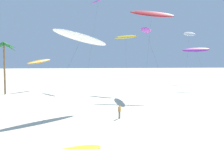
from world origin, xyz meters
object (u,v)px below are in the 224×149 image
(person_foreground_walker, at_px, (119,111))
(flying_kite_6, at_px, (39,62))
(flying_kite_5, at_px, (196,50))
(flying_kite_7, at_px, (189,34))
(flying_kite_8, at_px, (145,30))
(palm_tree_2, at_px, (4,49))
(flying_kite_3, at_px, (98,1))
(flying_kite_4, at_px, (82,38))
(flying_kite_0, at_px, (152,14))
(flying_kite_2, at_px, (126,37))

(person_foreground_walker, bearing_deg, flying_kite_6, 117.89)
(flying_kite_5, bearing_deg, flying_kite_7, 73.95)
(flying_kite_6, bearing_deg, flying_kite_8, -22.22)
(palm_tree_2, xyz_separation_m, person_foreground_walker, (19.53, -20.67, -7.58))
(flying_kite_3, bearing_deg, flying_kite_4, -96.15)
(flying_kite_4, relative_size, flying_kite_6, 1.66)
(flying_kite_6, bearing_deg, palm_tree_2, -129.35)
(person_foreground_walker, bearing_deg, flying_kite_0, 66.11)
(flying_kite_7, height_order, person_foreground_walker, flying_kite_7)
(flying_kite_7, bearing_deg, flying_kite_8, -127.63)
(flying_kite_5, bearing_deg, palm_tree_2, -173.11)
(flying_kite_2, relative_size, flying_kite_4, 1.02)
(palm_tree_2, distance_m, flying_kite_0, 28.43)
(flying_kite_0, relative_size, flying_kite_4, 1.41)
(palm_tree_2, height_order, flying_kite_3, flying_kite_3)
(flying_kite_3, distance_m, flying_kite_4, 30.07)
(palm_tree_2, distance_m, flying_kite_4, 21.82)
(flying_kite_6, distance_m, flying_kite_8, 23.71)
(flying_kite_0, distance_m, flying_kite_4, 18.89)
(flying_kite_0, height_order, flying_kite_2, flying_kite_0)
(flying_kite_4, relative_size, person_foreground_walker, 7.08)
(palm_tree_2, xyz_separation_m, flying_kite_3, (18.12, 12.20, 11.92))
(person_foreground_walker, bearing_deg, flying_kite_3, 92.47)
(flying_kite_7, bearing_deg, flying_kite_6, -160.52)
(palm_tree_2, bearing_deg, flying_kite_3, 33.95)
(flying_kite_2, bearing_deg, flying_kite_3, 118.08)
(flying_kite_2, relative_size, flying_kite_6, 1.69)
(flying_kite_4, distance_m, flying_kite_6, 24.43)
(flying_kite_0, height_order, flying_kite_6, flying_kite_0)
(flying_kite_6, xyz_separation_m, person_foreground_walker, (14.31, -27.04, -5.19))
(flying_kite_3, bearing_deg, palm_tree_2, -146.05)
(flying_kite_0, xyz_separation_m, flying_kite_5, (11.70, 7.31, -6.38))
(flying_kite_5, distance_m, flying_kite_8, 15.00)
(palm_tree_2, xyz_separation_m, flying_kite_2, (23.36, 2.36, 2.66))
(palm_tree_2, relative_size, flying_kite_3, 0.47)
(flying_kite_3, distance_m, flying_kite_7, 27.55)
(flying_kite_6, distance_m, person_foreground_walker, 31.02)
(palm_tree_2, xyz_separation_m, flying_kite_8, (26.46, -2.31, 3.59))
(palm_tree_2, height_order, flying_kite_4, flying_kite_4)
(flying_kite_0, relative_size, flying_kite_3, 0.76)
(flying_kite_4, bearing_deg, flying_kite_6, 114.14)
(flying_kite_7, bearing_deg, flying_kite_4, -128.65)
(flying_kite_7, xyz_separation_m, flying_kite_8, (-17.16, -22.26, -1.41))
(flying_kite_3, relative_size, flying_kite_8, 1.57)
(flying_kite_4, relative_size, flying_kite_5, 1.24)
(flying_kite_3, distance_m, flying_kite_5, 25.31)
(flying_kite_0, relative_size, flying_kite_8, 1.19)
(flying_kite_0, relative_size, person_foreground_walker, 9.99)
(flying_kite_2, height_order, flying_kite_6, flying_kite_2)
(flying_kite_0, distance_m, flying_kite_3, 18.33)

